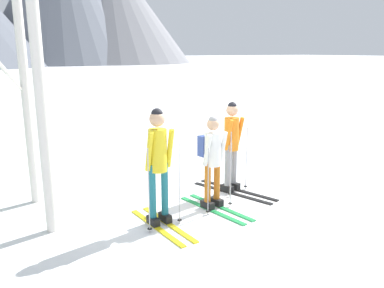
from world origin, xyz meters
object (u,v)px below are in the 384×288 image
Objects in this scene: skier_in_white at (212,157)px; birch_tree_slender at (25,97)px; skier_in_yellow at (158,161)px; skier_in_orange at (232,143)px; birch_tree_tall at (38,70)px.

birch_tree_slender is at bearing 146.35° from skier_in_white.
skier_in_yellow is 1.04× the size of skier_in_orange.
skier_in_yellow reaches higher than skier_in_white.
skier_in_orange is at bearing 20.77° from skier_in_yellow.
skier_in_orange is 3.69m from birch_tree_tall.
skier_in_white is at bearing 9.57° from skier_in_yellow.
skier_in_yellow is 0.49× the size of birch_tree_slender.
skier_in_white is 0.43× the size of birch_tree_slender.
skier_in_yellow is at bearing -170.43° from skier_in_white.
skier_in_yellow is 2.67m from birch_tree_slender.
skier_in_yellow is 1.98m from skier_in_orange.
birch_tree_slender is (-1.59, 1.96, 0.88)m from skier_in_yellow.
birch_tree_tall is (-2.62, 0.40, 1.52)m from skier_in_white.
birch_tree_slender is (-3.44, 1.26, 0.96)m from skier_in_orange.
birch_tree_tall reaches higher than skier_in_white.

